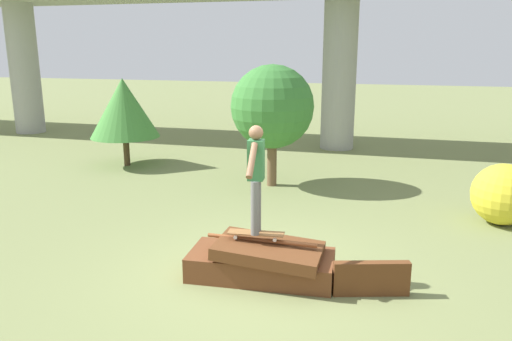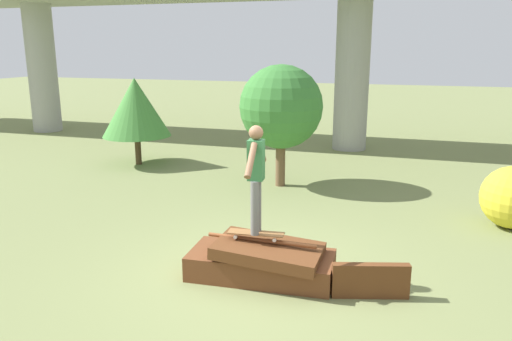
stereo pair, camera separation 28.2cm
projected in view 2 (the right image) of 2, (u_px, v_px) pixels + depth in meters
ground_plane at (261, 276)px, 7.41m from camera, size 80.00×80.00×0.00m
scrap_pile at (263, 261)px, 7.32m from camera, size 2.17×1.06×0.60m
scrap_plank_loose at (370, 281)px, 6.74m from camera, size 1.04×0.41×0.48m
skateboard at (256, 233)px, 7.26m from camera, size 0.84×0.28×0.09m
skater at (256, 172)px, 7.04m from camera, size 0.24×1.12×1.57m
tree_behind_left at (281, 107)px, 11.80m from camera, size 1.99×1.99×2.93m
tree_behind_right at (136, 107)px, 14.08m from camera, size 1.93×1.93×2.48m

